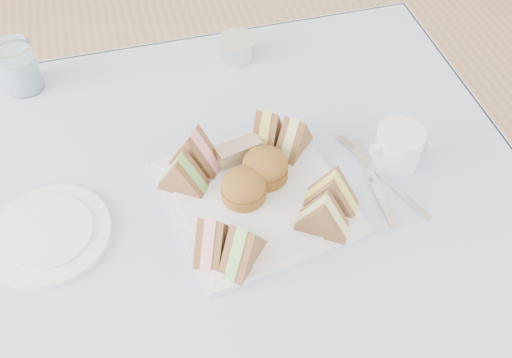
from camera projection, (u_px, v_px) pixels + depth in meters
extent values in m
cube|color=silver|center=(220.00, 262.00, 0.80)|extent=(1.02, 1.02, 0.01)
cube|color=silver|center=(256.00, 197.00, 0.86)|extent=(0.29, 0.29, 0.01)
cylinder|color=brown|center=(244.00, 187.00, 0.84)|extent=(0.08, 0.08, 0.05)
cylinder|color=brown|center=(265.00, 167.00, 0.86)|extent=(0.09, 0.09, 0.05)
cube|color=#D2B980|center=(238.00, 152.00, 0.89)|extent=(0.08, 0.04, 0.03)
cylinder|color=silver|center=(50.00, 234.00, 0.82)|extent=(0.22, 0.22, 0.01)
cylinder|color=white|center=(19.00, 67.00, 0.99)|extent=(0.08, 0.08, 0.09)
cylinder|color=silver|center=(238.00, 49.00, 1.07)|extent=(0.09, 0.09, 0.04)
cube|color=silver|center=(373.00, 181.00, 0.89)|extent=(0.02, 0.18, 0.00)
cube|color=silver|center=(390.00, 183.00, 0.88)|extent=(0.07, 0.16, 0.00)
cylinder|color=silver|center=(398.00, 147.00, 0.89)|extent=(0.08, 0.08, 0.07)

